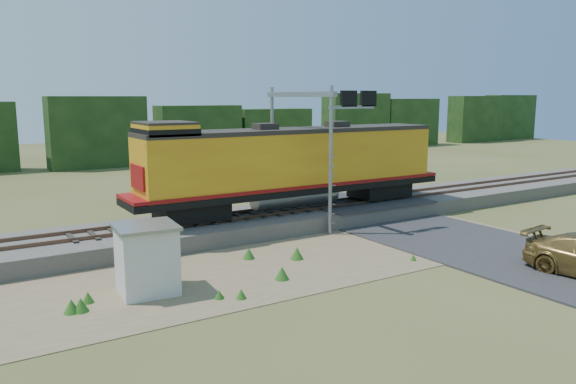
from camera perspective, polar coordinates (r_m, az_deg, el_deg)
ground at (r=24.05m, az=3.64°, el=-6.69°), size 140.00×140.00×0.00m
ballast at (r=28.87m, az=-3.33°, el=-3.08°), size 70.00×5.00×0.80m
rails at (r=28.77m, az=-3.33°, el=-2.15°), size 70.00×1.54×0.16m
dirt_shoulder at (r=23.39m, az=-1.09°, el=-7.11°), size 26.00×8.00×0.03m
road at (r=29.05m, az=14.09°, el=-3.92°), size 7.00×66.00×0.86m
tree_line_north at (r=58.40m, az=-18.74°, el=5.54°), size 130.00×3.00×6.50m
weed_clumps at (r=22.35m, az=-3.89°, el=-7.97°), size 15.00×6.20×0.56m
locomotive at (r=29.47m, az=0.32°, el=2.86°), size 18.14×2.77×4.68m
shed at (r=20.12m, az=-14.15°, el=-6.59°), size 2.23×2.23×2.44m
signal_gantry at (r=29.21m, az=2.50°, el=7.09°), size 2.89×6.20×7.29m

